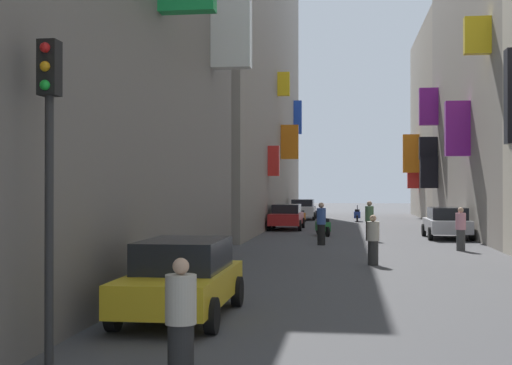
{
  "coord_description": "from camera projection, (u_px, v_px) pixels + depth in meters",
  "views": [
    {
      "loc": [
        -0.64,
        -2.63,
        2.39
      ],
      "look_at": [
        -4.74,
        28.42,
        2.6
      ],
      "focal_mm": 48.37,
      "sensor_mm": 36.0,
      "label": 1
    }
  ],
  "objects": [
    {
      "name": "pedestrian_far_away",
      "position": [
        321.0,
        224.0,
        28.36
      ],
      "size": [
        0.53,
        0.53,
        1.75
      ],
      "color": "black",
      "rests_on": "ground"
    },
    {
      "name": "ground_plane",
      "position": [
        361.0,
        238.0,
        32.25
      ],
      "size": [
        140.0,
        140.0,
        0.0
      ],
      "primitive_type": "plane",
      "color": "#424244"
    },
    {
      "name": "parked_car_silver",
      "position": [
        447.0,
        222.0,
        31.98
      ],
      "size": [
        1.97,
        4.0,
        1.45
      ],
      "color": "#B7B7BC",
      "rests_on": "ground"
    },
    {
      "name": "scooter_blue",
      "position": [
        357.0,
        215.0,
        47.85
      ],
      "size": [
        0.47,
        1.95,
        1.13
      ],
      "color": "#2D4CAD",
      "rests_on": "ground"
    },
    {
      "name": "parked_car_yellow",
      "position": [
        182.0,
        277.0,
        12.66
      ],
      "size": [
        1.84,
        3.99,
        1.42
      ],
      "color": "gold",
      "rests_on": "ground"
    },
    {
      "name": "parked_car_red",
      "position": [
        287.0,
        216.0,
        38.95
      ],
      "size": [
        1.87,
        4.25,
        1.41
      ],
      "color": "#B21E1E",
      "rests_on": "ground"
    },
    {
      "name": "pedestrian_near_left",
      "position": [
        181.0,
        323.0,
        8.28
      ],
      "size": [
        0.46,
        0.46,
        1.54
      ],
      "color": "#242424",
      "rests_on": "ground"
    },
    {
      "name": "building_right_mid_c",
      "position": [
        460.0,
        123.0,
        53.11
      ],
      "size": [
        7.26,
        15.9,
        14.63
      ],
      "color": "#9E9384",
      "rests_on": "ground"
    },
    {
      "name": "pedestrian_mid_street",
      "position": [
        461.0,
        229.0,
        25.84
      ],
      "size": [
        0.54,
        0.54,
        1.63
      ],
      "color": "#3C3C3C",
      "rests_on": "ground"
    },
    {
      "name": "scooter_orange",
      "position": [
        299.0,
        217.0,
        44.99
      ],
      "size": [
        0.85,
        1.8,
        1.13
      ],
      "color": "orange",
      "rests_on": "ground"
    },
    {
      "name": "pedestrian_crossing",
      "position": [
        369.0,
        221.0,
        30.73
      ],
      "size": [
        0.39,
        0.39,
        1.77
      ],
      "color": "black",
      "rests_on": "ground"
    },
    {
      "name": "pedestrian_near_right",
      "position": [
        373.0,
        240.0,
        21.08
      ],
      "size": [
        0.53,
        0.53,
        1.54
      ],
      "color": "#2F2F2F",
      "rests_on": "ground"
    },
    {
      "name": "traffic_light_near_corner",
      "position": [
        49.0,
        144.0,
        9.26
      ],
      "size": [
        0.26,
        0.34,
        4.37
      ],
      "color": "#2D2D2D",
      "rests_on": "ground"
    },
    {
      "name": "parked_car_white",
      "position": [
        303.0,
        209.0,
        50.89
      ],
      "size": [
        1.94,
        4.31,
        1.48
      ],
      "color": "white",
      "rests_on": "ground"
    },
    {
      "name": "scooter_green",
      "position": [
        323.0,
        226.0,
        33.77
      ],
      "size": [
        0.8,
        1.73,
        1.13
      ],
      "color": "#287F3D",
      "rests_on": "ground"
    },
    {
      "name": "building_left_mid_b",
      "position": [
        236.0,
        73.0,
        45.98
      ],
      "size": [
        7.16,
        34.54,
        19.97
      ],
      "color": "gray",
      "rests_on": "ground"
    }
  ]
}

